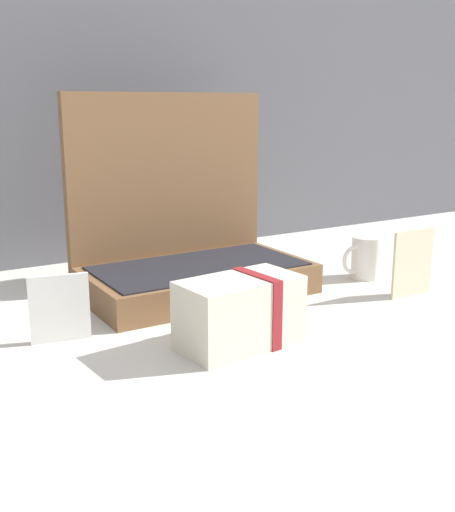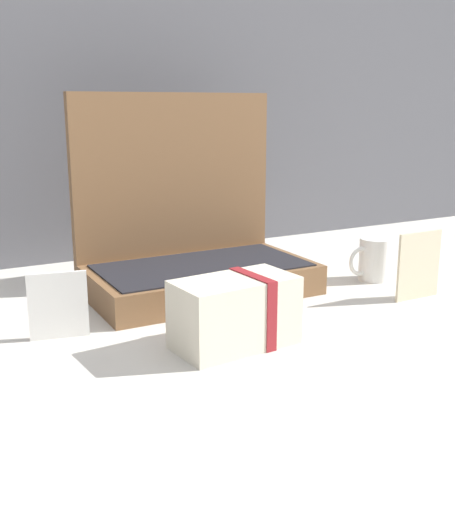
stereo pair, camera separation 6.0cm
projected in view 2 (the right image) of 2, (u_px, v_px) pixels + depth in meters
ground_plane at (214, 314)px, 1.21m from camera, size 6.00×6.00×0.00m
open_suitcase at (191, 244)px, 1.36m from camera, size 0.47×0.28×0.42m
cream_toiletry_bag at (236, 312)px, 1.04m from camera, size 0.21×0.13×0.12m
coffee_mug at (374, 259)px, 1.43m from camera, size 0.11×0.07×0.10m
info_card_left at (58, 306)px, 1.07m from camera, size 0.10×0.03×0.12m
poster_card_right at (419, 266)px, 1.29m from camera, size 0.11×0.01×0.14m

